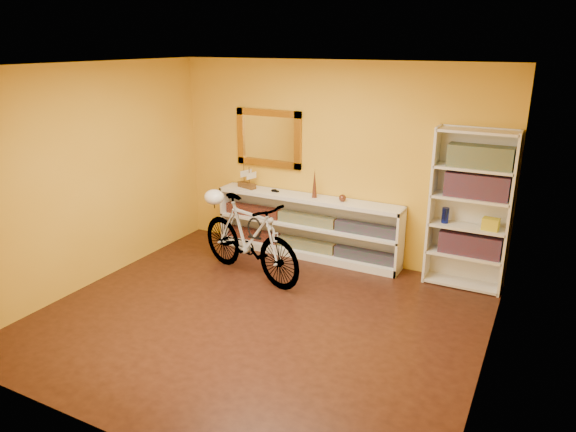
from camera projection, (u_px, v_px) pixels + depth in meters
The scene contains 24 objects.
floor at pixel (258, 319), 5.60m from camera, with size 4.50×4.00×0.01m, color black.
ceiling at pixel (253, 65), 4.77m from camera, with size 4.50×4.00×0.01m, color silver.
back_wall at pixel (334, 163), 6.88m from camera, with size 4.50×0.01×2.60m, color gold.
left_wall at pixel (90, 177), 6.16m from camera, with size 0.01×4.00×2.60m, color gold.
right_wall at pixel (498, 240), 4.21m from camera, with size 0.01×4.00×2.60m, color gold.
gilt_mirror at pixel (269, 138), 7.18m from camera, with size 0.98×0.06×0.78m, color #93641A.
wall_socket at pixel (395, 249), 6.80m from camera, with size 0.09×0.01×0.09m, color silver.
console_unit at pixel (307, 227), 7.11m from camera, with size 2.60×0.35×0.85m, color silver, non-canonical shape.
cd_row_lower at pixel (306, 245), 7.18m from camera, with size 2.50×0.13×0.14m, color black.
cd_row_upper at pixel (307, 219), 7.06m from camera, with size 2.50×0.13×0.14m, color navy.
model_ship at pixel (247, 176), 7.34m from camera, with size 0.29×0.11×0.34m, color #462C13, non-canonical shape.
toy_car at pixel (275, 192), 7.19m from camera, with size 0.00×0.00×0.00m, color black.
bronze_ornament at pixel (315, 183), 6.88m from camera, with size 0.07×0.07×0.39m, color #5B2E1F.
decorative_orb at pixel (342, 198), 6.75m from camera, with size 0.09×0.09×0.09m, color #5B2E1F.
bookcase at pixel (469, 211), 6.08m from camera, with size 0.90×0.30×1.90m, color silver, non-canonical shape.
book_row_a at pixel (470, 244), 6.18m from camera, with size 0.70×0.22×0.26m, color maroon.
book_row_b at pixel (477, 186), 5.96m from camera, with size 0.70×0.22×0.28m, color maroon.
book_row_c at pixel (480, 157), 5.85m from camera, with size 0.70×0.22×0.25m, color #1C5463.
travel_mug at pixel (445, 215), 6.20m from camera, with size 0.08×0.08×0.19m, color navy.
red_tin at pixel (458, 156), 5.99m from camera, with size 0.15×0.15×0.20m, color maroon.
yellow_bag at pixel (491, 224), 5.97m from camera, with size 0.18×0.12×0.14m, color gold.
bicycle at pixel (249, 238), 6.46m from camera, with size 1.74×0.45×1.02m, color silver.
helmet at pixel (214, 197), 6.78m from camera, with size 0.26×0.25×0.20m, color white.
u_lock at pixel (255, 228), 6.35m from camera, with size 0.19×0.19×0.02m, color black.
Camera 1 is at (2.56, -4.26, 2.82)m, focal length 32.75 mm.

